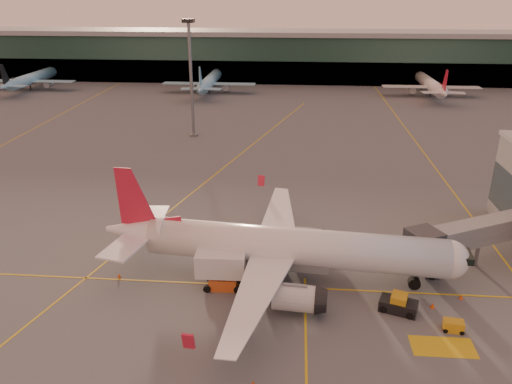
# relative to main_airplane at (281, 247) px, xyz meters

# --- Properties ---
(ground) EXTENTS (600.00, 600.00, 0.00)m
(ground) POSITION_rel_main_airplane_xyz_m (-2.17, -6.87, -4.12)
(ground) COLOR #4C4F54
(ground) RESTS_ON ground
(taxi_markings) EXTENTS (100.12, 173.00, 0.01)m
(taxi_markings) POSITION_rel_main_airplane_xyz_m (-9.49, 37.62, -4.11)
(taxi_markings) COLOR gold
(taxi_markings) RESTS_ON ground
(terminal) EXTENTS (400.00, 20.00, 17.60)m
(terminal) POSITION_rel_main_airplane_xyz_m (-2.17, 134.92, 4.65)
(terminal) COLOR #19382D
(terminal) RESTS_ON ground
(mast_west_near) EXTENTS (2.40, 2.40, 25.60)m
(mast_west_near) POSITION_rel_main_airplane_xyz_m (-22.17, 59.13, 10.75)
(mast_west_near) COLOR slate
(mast_west_near) RESTS_ON ground
(distant_aircraft_row) EXTENTS (290.00, 34.00, 13.00)m
(distant_aircraft_row) POSITION_rel_main_airplane_xyz_m (-23.17, 111.13, -4.12)
(distant_aircraft_row) COLOR #82BDDA
(distant_aircraft_row) RESTS_ON ground
(main_airplane) EXTENTS (41.99, 37.90, 12.67)m
(main_airplane) POSITION_rel_main_airplane_xyz_m (0.00, 0.00, 0.00)
(main_airplane) COLOR white
(main_airplane) RESTS_ON ground
(jet_bridge) EXTENTS (20.13, 12.23, 6.15)m
(jet_bridge) POSITION_rel_main_airplane_xyz_m (24.97, 5.65, 0.16)
(jet_bridge) COLOR slate
(jet_bridge) RESTS_ON ground
(catering_truck) EXTENTS (5.59, 2.62, 4.30)m
(catering_truck) POSITION_rel_main_airplane_xyz_m (-6.66, -2.43, -1.67)
(catering_truck) COLOR #C7521C
(catering_truck) RESTS_ON ground
(gpu_cart) EXTENTS (2.12, 1.43, 1.16)m
(gpu_cart) POSITION_rel_main_airplane_xyz_m (17.44, -8.33, -3.55)
(gpu_cart) COLOR #BD8B17
(gpu_cart) RESTS_ON ground
(pushback_tug) EXTENTS (4.30, 3.21, 1.98)m
(pushback_tug) POSITION_rel_main_airplane_xyz_m (12.57, -5.42, -3.31)
(pushback_tug) COLOR black
(pushback_tug) RESTS_ON ground
(cone_nose) EXTENTS (0.45, 0.45, 0.57)m
(cone_nose) POSITION_rel_main_airplane_xyz_m (19.92, -2.58, -3.84)
(cone_nose) COLOR #DD470B
(cone_nose) RESTS_ON ground
(cone_tail) EXTENTS (0.39, 0.39, 0.50)m
(cone_tail) POSITION_rel_main_airplane_xyz_m (-19.02, -1.38, -3.87)
(cone_tail) COLOR #DD470B
(cone_tail) RESTS_ON ground
(cone_wing_right) EXTENTS (0.43, 0.43, 0.55)m
(cone_wing_right) POSITION_rel_main_airplane_xyz_m (-1.74, -17.36, -3.85)
(cone_wing_right) COLOR #DD470B
(cone_wing_right) RESTS_ON ground
(cone_fwd) EXTENTS (0.47, 0.47, 0.60)m
(cone_fwd) POSITION_rel_main_airplane_xyz_m (16.38, -4.52, -3.83)
(cone_fwd) COLOR #DD470B
(cone_fwd) RESTS_ON ground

